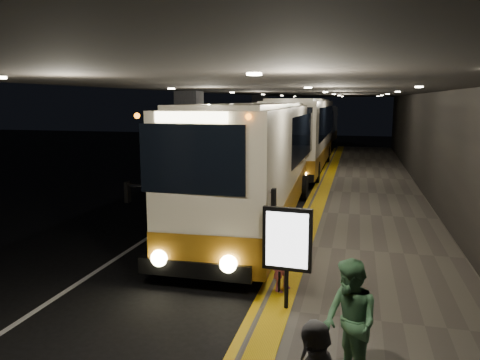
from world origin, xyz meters
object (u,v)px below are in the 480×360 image
at_px(passenger_boarding, 283,254).
at_px(info_sign, 287,241).
at_px(coach_main, 256,168).
at_px(coach_third, 319,128).
at_px(coach_second, 302,137).
at_px(stanchion_post, 280,265).
at_px(passenger_waiting_green, 350,322).

bearing_deg(passenger_boarding, info_sign, -144.70).
height_order(coach_main, passenger_boarding, coach_main).
relative_size(coach_third, passenger_boarding, 7.00).
distance_m(coach_main, coach_second, 12.45).
relative_size(coach_third, stanchion_post, 9.36).
bearing_deg(coach_main, coach_third, 87.93).
height_order(coach_main, coach_third, coach_main).
relative_size(coach_second, info_sign, 6.52).
height_order(passenger_boarding, stanchion_post, passenger_boarding).
bearing_deg(coach_third, coach_second, -86.66).
height_order(coach_second, info_sign, coach_second).
relative_size(coach_second, coach_third, 1.16).
relative_size(coach_third, info_sign, 5.61).
height_order(passenger_waiting_green, info_sign, info_sign).
xyz_separation_m(coach_second, stanchion_post, (1.70, -18.34, -1.20)).
relative_size(passenger_boarding, info_sign, 0.80).
relative_size(passenger_waiting_green, stanchion_post, 1.50).
distance_m(passenger_waiting_green, stanchion_post, 3.19).
relative_size(coach_main, coach_third, 1.13).
bearing_deg(coach_third, passenger_waiting_green, -82.27).
bearing_deg(coach_second, passenger_waiting_green, -81.60).
xyz_separation_m(coach_main, coach_third, (-0.16, 27.57, -0.20)).
xyz_separation_m(coach_main, info_sign, (2.04, -6.60, -0.37)).
bearing_deg(stanchion_post, passenger_waiting_green, -62.84).
bearing_deg(info_sign, passenger_boarding, 106.42).
xyz_separation_m(coach_main, passenger_boarding, (1.84, -5.73, -0.92)).
distance_m(coach_main, info_sign, 6.92).
xyz_separation_m(coach_second, info_sign, (1.95, -19.05, -0.46)).
xyz_separation_m(coach_main, coach_second, (0.09, 12.45, 0.09)).
height_order(passenger_waiting_green, stanchion_post, passenger_waiting_green).
distance_m(coach_main, passenger_waiting_green, 9.34).
bearing_deg(coach_second, passenger_boarding, -84.57).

